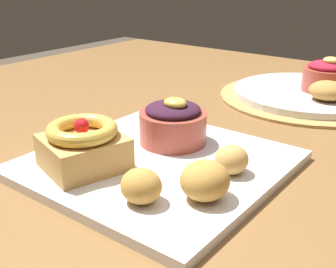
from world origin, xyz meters
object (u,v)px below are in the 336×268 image
object	(u,v)px
berry_ramekin	(173,123)
fritter_front	(232,159)
cake_slice	(83,146)
back_pastry	(328,91)
fritter_middle	(141,186)
back_ramekin	(326,76)
front_plate	(158,164)
fritter_back	(205,180)
back_plate	(309,93)

from	to	relation	value
berry_ramekin	fritter_front	size ratio (longest dim) A/B	2.28
cake_slice	back_pastry	world-z (taller)	cake_slice
fritter_middle	back_ramekin	distance (m)	0.51
back_ramekin	back_pastry	bearing A→B (deg)	-67.60
front_plate	fritter_front	bearing A→B (deg)	14.31
cake_slice	front_plate	bearing A→B (deg)	51.80
cake_slice	back_ramekin	size ratio (longest dim) A/B	1.27
front_plate	fritter_back	size ratio (longest dim) A/B	5.39
back_plate	back_ramekin	bearing A→B (deg)	27.59
fritter_back	back_plate	xyz separation A→B (m)	(-0.06, 0.45, -0.02)
cake_slice	fritter_back	xyz separation A→B (m)	(0.15, 0.03, -0.01)
fritter_back	back_pastry	world-z (taller)	fritter_back
berry_ramekin	fritter_back	world-z (taller)	berry_ramekin
back_plate	cake_slice	bearing A→B (deg)	-101.11
fritter_middle	back_pastry	size ratio (longest dim) A/B	0.67
fritter_back	back_ramekin	size ratio (longest dim) A/B	0.62
cake_slice	back_plate	bearing A→B (deg)	78.89
berry_ramekin	front_plate	bearing A→B (deg)	-71.01
front_plate	fritter_front	distance (m)	0.10
berry_ramekin	back_plate	bearing A→B (deg)	80.72
cake_slice	back_ramekin	distance (m)	0.51
back_plate	back_pastry	distance (m)	0.07
fritter_front	fritter_back	bearing A→B (deg)	-83.84
fritter_middle	front_plate	bearing A→B (deg)	119.26
cake_slice	fritter_back	world-z (taller)	cake_slice
cake_slice	berry_ramekin	world-z (taller)	berry_ramekin
berry_ramekin	fritter_front	xyz separation A→B (m)	(0.11, -0.03, -0.01)
front_plate	berry_ramekin	bearing A→B (deg)	108.99
fritter_front	back_ramekin	bearing A→B (deg)	93.90
cake_slice	fritter_back	size ratio (longest dim) A/B	2.06
fritter_front	back_ramekin	distance (m)	0.40
cake_slice	fritter_front	world-z (taller)	cake_slice
fritter_middle	back_ramekin	world-z (taller)	back_ramekin
front_plate	cake_slice	distance (m)	0.10
fritter_back	back_plate	size ratio (longest dim) A/B	0.19
back_ramekin	cake_slice	bearing A→B (deg)	-103.56
fritter_back	back_ramekin	distance (m)	0.47
back_ramekin	front_plate	bearing A→B (deg)	-98.50
fritter_middle	back_plate	size ratio (longest dim) A/B	0.16
fritter_back	fritter_middle	bearing A→B (deg)	-135.81
front_plate	back_pastry	world-z (taller)	back_pastry
fritter_back	back_plate	world-z (taller)	fritter_back
back_pastry	back_plate	bearing A→B (deg)	137.53
cake_slice	back_ramekin	bearing A→B (deg)	76.44
back_plate	back_ramekin	world-z (taller)	back_ramekin
back_pastry	fritter_back	bearing A→B (deg)	-88.46
berry_ramekin	fritter_middle	distance (m)	0.16
back_plate	front_plate	bearing A→B (deg)	-95.36
fritter_middle	back_plate	xyz separation A→B (m)	(-0.01, 0.50, -0.02)
front_plate	berry_ramekin	distance (m)	0.07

